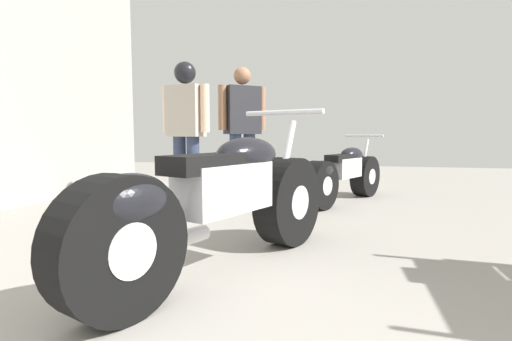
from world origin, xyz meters
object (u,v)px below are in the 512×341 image
(motorcycle_black_naked, at_px, (343,175))
(mechanic_with_helmet, at_px, (186,119))
(mechanic_in_blue, at_px, (242,123))
(motorcycle_maroon_cruiser, at_px, (220,204))

(motorcycle_black_naked, relative_size, mechanic_with_helmet, 0.98)
(mechanic_with_helmet, bearing_deg, mechanic_in_blue, 51.37)
(mechanic_with_helmet, bearing_deg, motorcycle_black_naked, 10.97)
(motorcycle_maroon_cruiser, xyz_separation_m, mechanic_with_helmet, (-1.17, 2.30, 0.58))
(mechanic_in_blue, bearing_deg, mechanic_with_helmet, -128.63)
(motorcycle_maroon_cruiser, xyz_separation_m, motorcycle_black_naked, (0.68, 2.66, -0.08))
(motorcycle_maroon_cruiser, height_order, motorcycle_black_naked, motorcycle_maroon_cruiser)
(motorcycle_maroon_cruiser, bearing_deg, mechanic_in_blue, 102.21)
(motorcycle_maroon_cruiser, relative_size, motorcycle_black_naked, 1.24)
(motorcycle_maroon_cruiser, relative_size, mechanic_in_blue, 1.20)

